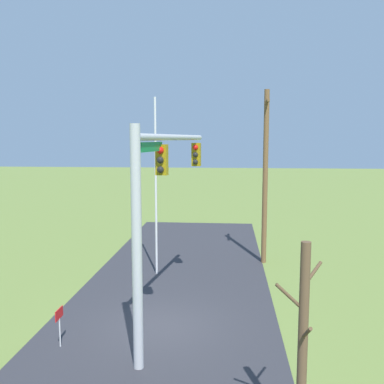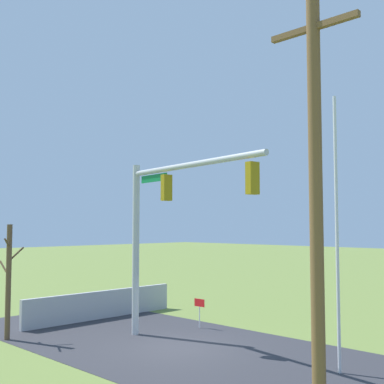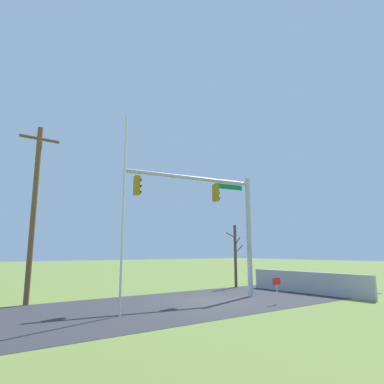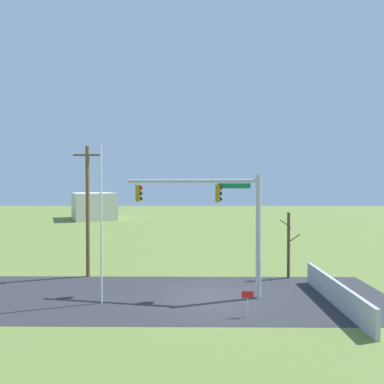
% 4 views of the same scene
% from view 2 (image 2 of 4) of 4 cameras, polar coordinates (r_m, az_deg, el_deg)
% --- Properties ---
extents(ground_plane, '(160.00, 160.00, 0.00)m').
position_cam_2_polar(ground_plane, '(18.40, -1.44, -17.41)').
color(ground_plane, olive).
extents(road_surface, '(28.00, 8.00, 0.01)m').
position_cam_2_polar(road_surface, '(15.87, 9.30, -19.55)').
color(road_surface, '#2D2D33').
rests_on(road_surface, ground_plane).
extents(sidewalk_corner, '(6.00, 6.00, 0.01)m').
position_cam_2_polar(sidewalk_corner, '(21.30, -8.31, -15.49)').
color(sidewalk_corner, '#B7B5AD').
rests_on(sidewalk_corner, ground_plane).
extents(retaining_fence, '(0.20, 8.02, 1.27)m').
position_cam_2_polar(retaining_fence, '(24.00, -10.29, -12.62)').
color(retaining_fence, '#A8A8AD').
rests_on(retaining_fence, ground_plane).
extents(signal_mast, '(7.44, 1.42, 6.75)m').
position_cam_2_polar(signal_mast, '(18.38, -3.33, -2.50)').
color(signal_mast, '#B2B5BA').
rests_on(signal_mast, ground_plane).
extents(flagpole, '(0.10, 0.10, 8.22)m').
position_cam_2_polar(flagpole, '(15.40, 16.32, -4.46)').
color(flagpole, silver).
rests_on(flagpole, ground_plane).
extents(utility_pole, '(1.90, 0.26, 8.76)m').
position_cam_2_polar(utility_pole, '(9.73, 14.08, -2.32)').
color(utility_pole, brown).
rests_on(utility_pole, ground_plane).
extents(bare_tree, '(1.27, 1.02, 4.35)m').
position_cam_2_polar(bare_tree, '(20.38, -20.34, -9.47)').
color(bare_tree, brown).
rests_on(bare_tree, ground_plane).
extents(open_sign, '(0.56, 0.04, 1.22)m').
position_cam_2_polar(open_sign, '(21.43, 0.86, -13.01)').
color(open_sign, silver).
rests_on(open_sign, ground_plane).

